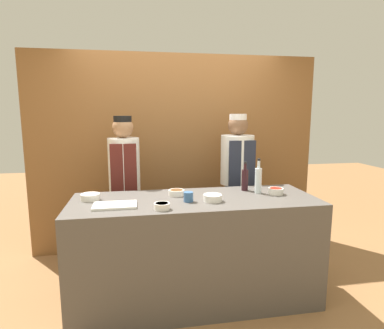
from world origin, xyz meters
name	(u,v)px	position (x,y,z in m)	size (l,w,h in m)	color
ground_plane	(195,298)	(0.00, 0.00, 0.00)	(14.00, 14.00, 0.00)	olive
cabinet_wall	(176,153)	(0.00, 1.28, 1.20)	(3.52, 0.18, 2.40)	brown
counter	(195,250)	(0.00, 0.00, 0.48)	(2.16, 0.79, 0.96)	#514C47
sauce_bowl_yellow	(162,206)	(-0.31, -0.27, 0.98)	(0.12, 0.12, 0.05)	white
sauce_bowl_brown	(176,192)	(-0.15, 0.14, 0.98)	(0.15, 0.15, 0.05)	white
sauce_bowl_orange	(90,197)	(-0.90, 0.11, 0.99)	(0.16, 0.16, 0.06)	white
sauce_bowl_white	(213,197)	(0.13, -0.11, 0.99)	(0.16, 0.16, 0.06)	white
sauce_bowl_red	(276,191)	(0.77, 0.02, 0.99)	(0.14, 0.14, 0.06)	white
cutting_board	(115,205)	(-0.68, -0.13, 0.97)	(0.35, 0.21, 0.02)	white
bottle_clear	(258,180)	(0.62, 0.09, 1.08)	(0.06, 0.06, 0.33)	silver
bottle_wine	(245,179)	(0.53, 0.21, 1.07)	(0.06, 0.06, 0.28)	black
cup_blue	(188,197)	(-0.07, -0.08, 1.00)	(0.08, 0.08, 0.08)	#386093
chef_left	(125,186)	(-0.63, 0.77, 0.92)	(0.33, 0.33, 1.67)	#28282D
chef_right	(237,182)	(0.63, 0.77, 0.92)	(0.37, 0.37, 1.69)	#28282D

